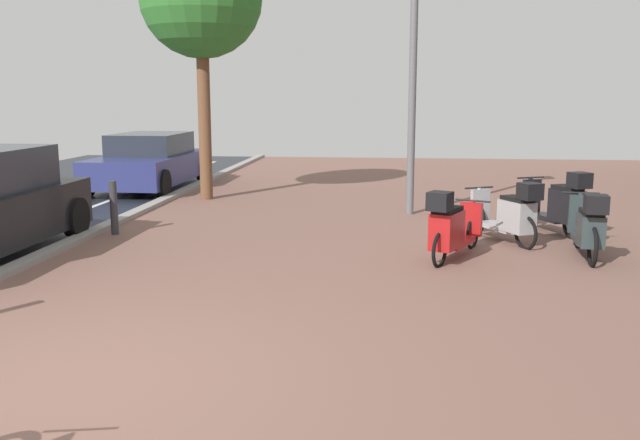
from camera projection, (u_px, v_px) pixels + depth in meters
ground at (261, 394)px, 5.24m from camera, size 21.00×40.00×0.13m
scooter_near at (451, 228)px, 9.32m from camera, size 0.98×1.67×1.01m
scooter_mid at (588, 227)px, 9.41m from camera, size 0.53×1.76×0.97m
scooter_far at (510, 214)px, 10.41m from camera, size 1.01×1.64×1.00m
scooter_extra at (559, 205)px, 11.06m from camera, size 0.93×1.70×1.08m
parked_car_far at (150, 162)px, 16.71m from camera, size 1.93×4.20×1.30m
lamp_post at (414, 42)px, 12.50m from camera, size 0.20×0.52×5.66m
bollard_far at (114, 208)px, 11.08m from camera, size 0.12×0.12×0.87m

